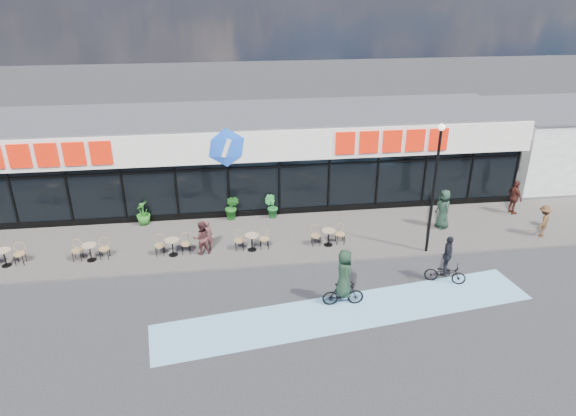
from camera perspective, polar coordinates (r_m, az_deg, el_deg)
The scene contains 21 objects.
ground at distance 19.81m, azimuth -5.85°, elevation -9.78°, with size 120.00×120.00×0.00m, color #28282B.
sidewalk at distance 23.66m, azimuth -6.28°, elevation -3.61°, with size 44.00×5.00×0.10m, color #504B46.
bike_lane at distance 19.05m, azimuth 6.69°, elevation -11.36°, with size 14.00×2.20×0.01m, color #6FA8D2.
building at distance 27.78m, azimuth -6.86°, elevation 5.79°, with size 30.60×6.57×4.75m.
neighbour_building at distance 35.53m, azimuth 28.57°, elevation 6.63°, with size 9.20×7.20×4.11m.
lamp_post at distance 21.99m, azimuth 16.02°, elevation 3.05°, with size 0.28×0.28×5.70m.
bistro_set_1 at distance 24.32m, azimuth -28.91°, elevation -4.59°, with size 1.54×0.62×0.90m.
bistro_set_2 at distance 23.25m, azimuth -21.09°, elevation -4.35°, with size 1.54×0.62×0.90m.
bistro_set_3 at distance 22.65m, azimuth -12.70°, elevation -4.00°, with size 1.54×0.62×0.90m.
bistro_set_4 at distance 22.55m, azimuth -4.05°, elevation -3.54°, with size 1.54×0.62×0.90m.
bistro_set_5 at distance 22.96m, azimuth 4.46°, elevation -3.02°, with size 1.54×0.62×0.90m.
potted_plant_left at distance 25.66m, azimuth -15.81°, elevation -0.50°, with size 0.67×0.67×1.20m, color #25691E.
potted_plant_mid at distance 25.42m, azimuth -1.87°, elevation 0.16°, with size 0.64×0.52×1.16m, color #1D6829.
potted_plant_right at distance 25.30m, azimuth -6.24°, elevation 0.07°, with size 0.71×0.58×1.30m, color #1E671D.
patron_left at distance 22.56m, azimuth -9.02°, elevation -3.03°, with size 0.53×0.35×1.44m, color brown.
patron_right at distance 22.32m, azimuth -9.63°, elevation -3.27°, with size 0.74×0.58×1.53m, color #4C2827.
pedestrian_a at distance 25.31m, azimuth 16.88°, elevation -0.11°, with size 0.94×0.61×1.92m, color #192E23.
pedestrian_b at distance 28.11m, azimuth 23.87°, elevation 1.10°, with size 1.04×0.43×1.77m, color #461E19.
pedestrian_c at distance 26.24m, azimuth 26.53°, elevation -1.30°, with size 0.98×0.57×1.52m, color #50331C.
cyclist_a at distance 18.85m, azimuth 6.21°, elevation -8.10°, with size 1.55×0.91×2.27m.
cyclist_b at distance 21.09m, azimuth 17.18°, elevation -6.09°, with size 1.68×1.13×2.04m.
Camera 1 is at (-0.19, -16.45, 11.03)m, focal length 32.00 mm.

